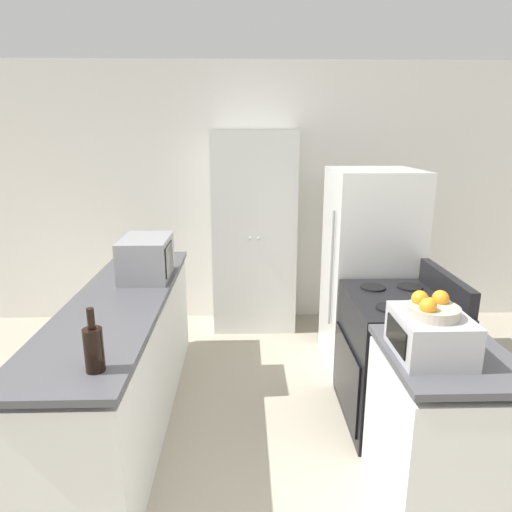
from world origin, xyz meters
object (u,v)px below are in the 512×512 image
at_px(refrigerator, 369,271).
at_px(wine_bottle, 94,348).
at_px(pantry_cabinet, 254,233).
at_px(stove, 395,359).
at_px(toaster_oven, 430,335).
at_px(microwave, 146,258).
at_px(fruit_bowl, 432,308).

height_order(refrigerator, wine_bottle, refrigerator).
bearing_deg(pantry_cabinet, wine_bottle, -107.03).
xyz_separation_m(stove, toaster_oven, (-0.13, -0.79, 0.54)).
xyz_separation_m(stove, microwave, (-1.73, 0.48, 0.59)).
bearing_deg(refrigerator, fruit_bowl, -95.53).
bearing_deg(wine_bottle, fruit_bowl, 3.45).
bearing_deg(stove, wine_bottle, -152.13).
height_order(refrigerator, microwave, refrigerator).
bearing_deg(pantry_cabinet, refrigerator, -41.87).
relative_size(pantry_cabinet, toaster_oven, 5.11).
relative_size(pantry_cabinet, stove, 1.85).
xyz_separation_m(microwave, toaster_oven, (1.60, -1.27, -0.05)).
relative_size(microwave, fruit_bowl, 2.03).
relative_size(stove, fruit_bowl, 4.43).
relative_size(toaster_oven, fruit_bowl, 1.60).
xyz_separation_m(pantry_cabinet, toaster_oven, (0.78, -2.41, 0.02)).
bearing_deg(stove, microwave, 164.48).
height_order(wine_bottle, fruit_bowl, fruit_bowl).
bearing_deg(fruit_bowl, stove, 79.93).
relative_size(stove, microwave, 2.18).
bearing_deg(fruit_bowl, microwave, 141.15).
bearing_deg(pantry_cabinet, stove, -60.70).
height_order(pantry_cabinet, wine_bottle, pantry_cabinet).
distance_m(microwave, wine_bottle, 1.37).
height_order(pantry_cabinet, refrigerator, pantry_cabinet).
height_order(refrigerator, fruit_bowl, refrigerator).
bearing_deg(microwave, wine_bottle, -88.20).
xyz_separation_m(toaster_oven, fruit_bowl, (-0.01, -0.01, 0.14)).
bearing_deg(refrigerator, stove, -90.90).
xyz_separation_m(pantry_cabinet, fruit_bowl, (0.77, -2.43, 0.17)).
bearing_deg(microwave, fruit_bowl, -38.85).
relative_size(refrigerator, wine_bottle, 5.52).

